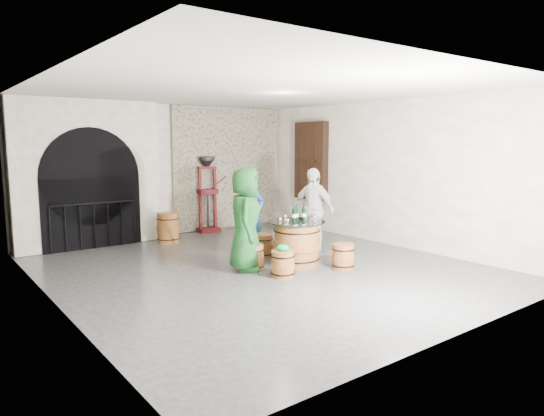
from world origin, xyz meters
TOP-DOWN VIEW (x-y plane):
  - ground at (0.00, 0.00)m, footprint 8.00×8.00m
  - wall_back at (0.00, 4.00)m, footprint 8.00×0.00m
  - wall_front at (0.00, -4.00)m, footprint 8.00×0.00m
  - wall_left at (-3.50, 0.00)m, footprint 0.00×8.00m
  - wall_right at (3.50, 0.00)m, footprint 0.00×8.00m
  - ceiling at (0.00, 0.00)m, footprint 8.00×8.00m
  - stone_facing_panel at (1.80, 3.94)m, footprint 3.20×0.12m
  - arched_opening at (-1.90, 3.74)m, footprint 3.10×0.60m
  - shuttered_window at (3.38, 2.40)m, footprint 0.23×1.10m
  - barrel_table at (0.69, -0.24)m, footprint 1.07×1.07m
  - barrel_stool_left at (-0.17, -0.04)m, footprint 0.42×0.42m
  - barrel_stool_far at (0.55, 0.63)m, footprint 0.42×0.42m
  - barrel_stool_right at (1.42, 0.26)m, footprint 0.42×0.42m
  - barrel_stool_near_right at (1.17, -0.99)m, footprint 0.42×0.42m
  - barrel_stool_near_left at (-0.04, -0.75)m, footprint 0.42×0.42m
  - green_cap at (-0.03, -0.75)m, footprint 0.25×0.21m
  - person_green at (-0.30, -0.01)m, footprint 1.00×1.07m
  - person_blue at (0.50, 0.96)m, footprint 0.62×0.43m
  - person_white at (1.74, 0.48)m, footprint 0.66×1.10m
  - wine_bottle_left at (0.66, -0.20)m, footprint 0.08×0.08m
  - wine_bottle_center at (0.87, -0.24)m, footprint 0.08×0.08m
  - wine_bottle_right at (0.74, -0.17)m, footprint 0.08×0.08m
  - tasting_glass_a at (0.34, -0.41)m, footprint 0.05×0.05m
  - tasting_glass_b at (0.96, -0.20)m, footprint 0.05×0.05m
  - tasting_glass_c at (0.61, -0.00)m, footprint 0.05×0.05m
  - tasting_glass_d at (0.82, -0.06)m, footprint 0.05×0.05m
  - tasting_glass_e at (1.01, -0.38)m, footprint 0.05×0.05m
  - tasting_glass_f at (0.32, -0.22)m, footprint 0.05×0.05m
  - side_barrel at (-0.39, 3.01)m, footprint 0.52×0.52m
  - corking_press at (1.04, 3.70)m, footprint 0.80×0.47m
  - control_box at (2.05, 3.86)m, footprint 0.18×0.10m

SIDE VIEW (x-z plane):
  - ground at x=0.00m, z-range 0.00..0.00m
  - barrel_stool_left at x=-0.17m, z-range 0.00..0.45m
  - barrel_stool_far at x=0.55m, z-range 0.00..0.45m
  - barrel_stool_right at x=1.42m, z-range 0.00..0.45m
  - barrel_stool_near_right at x=1.17m, z-range 0.00..0.45m
  - barrel_stool_near_left at x=-0.04m, z-range 0.00..0.45m
  - side_barrel at x=-0.39m, z-range 0.00..0.69m
  - barrel_table at x=0.69m, z-range 0.00..0.82m
  - green_cap at x=-0.03m, z-range 0.44..0.56m
  - person_blue at x=0.50m, z-range 0.00..1.64m
  - tasting_glass_a at x=0.34m, z-range 0.82..0.92m
  - tasting_glass_b at x=0.96m, z-range 0.82..0.92m
  - tasting_glass_c at x=0.61m, z-range 0.82..0.92m
  - tasting_glass_d at x=0.82m, z-range 0.82..0.92m
  - tasting_glass_e at x=1.01m, z-range 0.82..0.92m
  - tasting_glass_f at x=0.32m, z-range 0.82..0.92m
  - person_white at x=1.74m, z-range 0.00..1.75m
  - person_green at x=-0.30m, z-range 0.00..1.84m
  - wine_bottle_left at x=0.66m, z-range 0.79..1.11m
  - wine_bottle_center at x=0.87m, z-range 0.79..1.11m
  - wine_bottle_right at x=0.74m, z-range 0.79..1.11m
  - corking_press at x=1.04m, z-range 0.16..2.07m
  - control_box at x=2.05m, z-range 1.24..1.46m
  - arched_opening at x=-1.90m, z-range -0.01..3.18m
  - wall_back at x=0.00m, z-range -2.40..5.60m
  - wall_front at x=0.00m, z-range -2.40..5.60m
  - wall_left at x=-3.50m, z-range -2.40..5.60m
  - wall_right at x=3.50m, z-range -2.40..5.60m
  - stone_facing_panel at x=1.80m, z-range 0.01..3.19m
  - shuttered_window at x=3.38m, z-range 0.80..2.80m
  - ceiling at x=0.00m, z-range 3.20..3.20m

